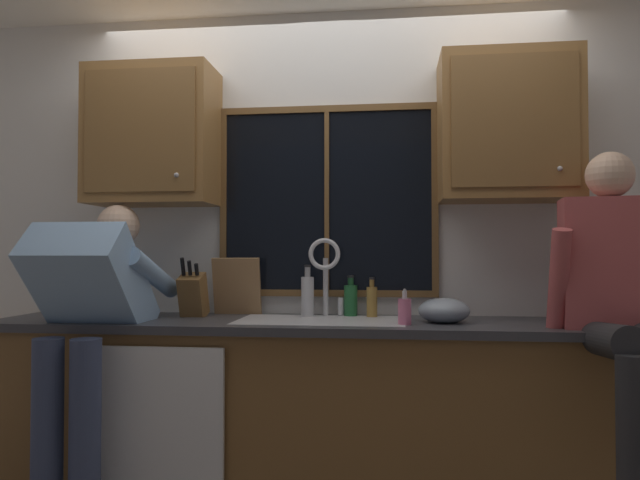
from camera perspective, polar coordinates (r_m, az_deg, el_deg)
name	(u,v)px	position (r m, az deg, el deg)	size (l,w,h in m)	color
back_wall	(327,248)	(3.19, 0.72, -0.76)	(5.52, 0.12, 2.55)	silver
window_glass	(327,201)	(3.13, 0.70, 3.83)	(1.10, 0.02, 0.95)	black
window_frame_top	(327,109)	(3.21, 0.67, 12.64)	(1.17, 0.02, 0.04)	brown
window_frame_bottom	(327,293)	(3.12, 0.68, -5.20)	(1.17, 0.02, 0.04)	brown
window_frame_left	(223,202)	(3.24, -9.39, 3.68)	(0.04, 0.02, 0.95)	brown
window_frame_right	(435,199)	(3.12, 11.13, 3.89)	(0.04, 0.02, 0.95)	brown
window_mullion_center	(327,201)	(3.12, 0.67, 3.85)	(0.02, 0.02, 0.95)	brown
lower_cabinet_run	(320,420)	(2.95, -0.04, -17.11)	(3.12, 0.58, 0.88)	brown
countertop	(319,325)	(2.84, -0.09, -8.25)	(3.18, 0.62, 0.04)	#38383D
dishwasher_front	(158,431)	(2.81, -15.52, -17.46)	(0.60, 0.02, 0.74)	white
upper_cabinet_left	(153,137)	(3.25, -15.97, 9.65)	(0.66, 0.36, 0.72)	olive
upper_cabinet_right	(507,128)	(3.06, 17.79, 10.37)	(0.66, 0.36, 0.72)	olive
sink	(321,341)	(2.86, 0.06, -9.77)	(0.80, 0.46, 0.21)	#B7B7BC
faucet	(326,267)	(3.01, 0.61, -2.65)	(0.18, 0.09, 0.40)	silver
person_standing	(89,321)	(2.89, -21.59, -7.31)	(0.53, 0.72, 1.49)	#384260
person_sitting_on_counter	(620,287)	(2.71, 27.21, -4.08)	(0.54, 0.62, 1.26)	#262628
knife_block	(193,295)	(3.07, -12.25, -5.30)	(0.12, 0.18, 0.32)	brown
cutting_board	(237,286)	(3.14, -8.11, -4.49)	(0.25, 0.02, 0.31)	#997047
mixing_bowl	(444,311)	(2.82, 11.97, -6.75)	(0.24, 0.24, 0.12)	#8C99A8
soap_dispenser	(405,311)	(2.69, 8.24, -6.85)	(0.06, 0.07, 0.16)	pink
bottle_green_glass	(372,301)	(3.00, 5.08, -5.91)	(0.05, 0.05, 0.20)	olive
bottle_tall_clear	(308,295)	(3.01, -1.22, -5.39)	(0.07, 0.07, 0.27)	#B7B7BC
bottle_amber_small	(351,299)	(3.04, 3.01, -5.80)	(0.07, 0.07, 0.21)	#1E592D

